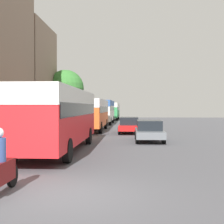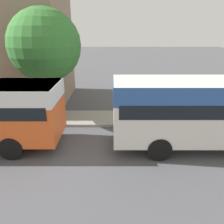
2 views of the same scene
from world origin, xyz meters
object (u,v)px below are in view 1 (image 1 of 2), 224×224
at_px(pedestrian_near_curb, 11,128).
at_px(bus_third_in_line, 103,109).
at_px(bus_following, 92,111).
at_px(bus_lead, 58,112).
at_px(car_far_curb, 129,125).
at_px(car_crossing, 149,130).
at_px(motorcycle_behind_lead, 0,169).
at_px(bus_rear, 111,109).

bearing_deg(pedestrian_near_curb, bus_third_in_line, 80.95).
height_order(bus_following, bus_third_in_line, bus_third_in_line).
distance_m(bus_lead, car_far_curb, 11.65).
bearing_deg(car_crossing, motorcycle_behind_lead, -109.57).
relative_size(bus_lead, motorcycle_behind_lead, 4.64).
relative_size(bus_following, bus_rear, 0.98).
relative_size(bus_rear, car_crossing, 2.17).
height_order(bus_lead, motorcycle_behind_lead, bus_lead).
bearing_deg(bus_lead, bus_rear, 89.54).
xyz_separation_m(bus_lead, motorcycle_behind_lead, (0.34, -7.82, -1.34)).
distance_m(motorcycle_behind_lead, pedestrian_near_curb, 11.44).
xyz_separation_m(bus_following, bus_rear, (0.32, 25.26, 0.01)).
distance_m(bus_following, pedestrian_near_curb, 11.48).
relative_size(bus_rear, pedestrian_near_curb, 6.15).
xyz_separation_m(bus_following, pedestrian_near_curb, (-3.59, -10.86, -0.96)).
xyz_separation_m(bus_following, motorcycle_behind_lead, (0.34, -21.61, -1.23)).
height_order(motorcycle_behind_lead, car_crossing, motorcycle_behind_lead).
bearing_deg(bus_following, car_crossing, -60.90).
height_order(bus_rear, car_crossing, bus_rear).
relative_size(bus_third_in_line, car_crossing, 2.20).
relative_size(bus_lead, bus_rear, 1.06).
xyz_separation_m(motorcycle_behind_lead, pedestrian_near_curb, (-3.93, 10.74, 0.28)).
bearing_deg(motorcycle_behind_lead, bus_following, 90.91).
height_order(bus_lead, bus_following, bus_lead).
bearing_deg(bus_following, bus_rear, 89.27).
bearing_deg(bus_rear, bus_third_in_line, -91.07).
relative_size(bus_third_in_line, motorcycle_behind_lead, 4.43).
xyz_separation_m(bus_third_in_line, car_far_curb, (3.49, -14.89, -1.28)).
height_order(bus_following, pedestrian_near_curb, bus_following).
bearing_deg(bus_third_in_line, motorcycle_behind_lead, -89.55).
distance_m(bus_lead, bus_third_in_line, 25.91).
relative_size(bus_third_in_line, car_far_curb, 2.41).
height_order(bus_rear, motorcycle_behind_lead, bus_rear).
height_order(bus_rear, pedestrian_near_curb, bus_rear).
distance_m(motorcycle_behind_lead, car_crossing, 13.60).
height_order(bus_third_in_line, car_crossing, bus_third_in_line).
bearing_deg(bus_lead, car_crossing, 45.56).
bearing_deg(motorcycle_behind_lead, car_far_curb, 80.29).
bearing_deg(motorcycle_behind_lead, bus_lead, 92.46).
xyz_separation_m(bus_lead, car_far_curb, (3.56, 11.02, -1.29)).
height_order(bus_following, bus_rear, bus_rear).
height_order(bus_lead, car_crossing, bus_lead).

